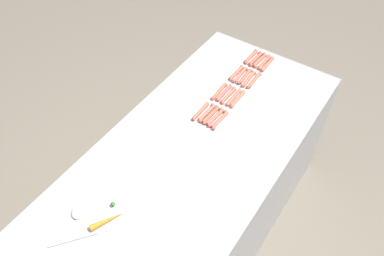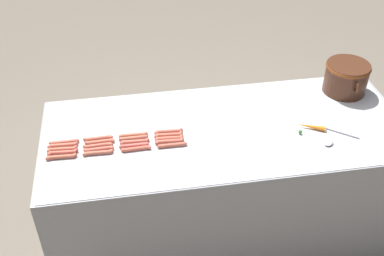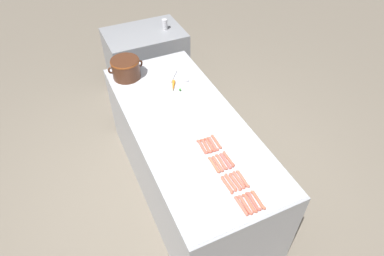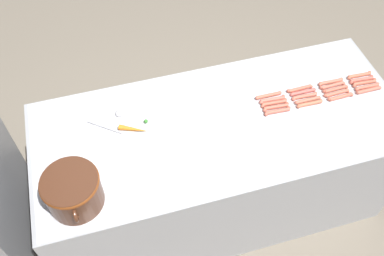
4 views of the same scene
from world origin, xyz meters
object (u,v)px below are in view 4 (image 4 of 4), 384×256
at_px(hot_dog_15, 272,99).
at_px(bean_pot, 73,190).
at_px(hot_dog_5, 337,93).
at_px(hot_dog_13, 332,85).
at_px(carrot, 135,129).
at_px(hot_dog_7, 276,107).
at_px(hot_dog_17, 331,82).
at_px(hot_dog_1, 340,97).
at_px(hot_dog_3, 277,111).
at_px(hot_dog_8, 364,83).
at_px(hot_dog_14, 303,92).
at_px(hot_dog_6, 308,100).
at_px(hot_dog_11, 274,103).
at_px(hot_dog_10, 305,96).
at_px(hot_dog_19, 268,95).
at_px(hot_dog_12, 361,79).
at_px(hot_dog_2, 310,104).
at_px(serving_spoon, 115,117).
at_px(hot_dog_18, 300,89).
at_px(hot_dog_9, 335,89).
at_px(hot_dog_16, 359,75).
at_px(hot_dog_0, 369,90).

distance_m(hot_dog_15, bean_pot, 1.24).
bearing_deg(hot_dog_5, bean_pot, 100.31).
height_order(hot_dog_5, hot_dog_13, same).
xyz_separation_m(hot_dog_5, carrot, (0.07, 1.21, 0.00)).
relative_size(hot_dog_7, hot_dog_17, 1.00).
relative_size(hot_dog_13, carrot, 0.98).
xyz_separation_m(hot_dog_1, hot_dog_3, (0.00, 0.40, 0.00)).
xyz_separation_m(hot_dog_8, hot_dog_14, (0.03, 0.39, 0.00)).
distance_m(hot_dog_6, hot_dog_11, 0.20).
height_order(hot_dog_3, hot_dog_10, same).
bearing_deg(hot_dog_3, hot_dog_19, 1.82).
bearing_deg(hot_dog_11, hot_dog_7, 178.76).
bearing_deg(hot_dog_10, hot_dog_12, -85.79).
height_order(hot_dog_7, hot_dog_19, same).
distance_m(hot_dog_3, hot_dog_14, 0.23).
bearing_deg(hot_dog_2, serving_spoon, 78.96).
bearing_deg(serving_spoon, hot_dog_18, -94.74).
bearing_deg(hot_dog_7, hot_dog_15, -1.46).
bearing_deg(hot_dog_2, bean_pot, 100.44).
distance_m(hot_dog_5, hot_dog_10, 0.20).
bearing_deg(carrot, hot_dog_12, -90.27).
relative_size(hot_dog_11, hot_dog_15, 1.00).
xyz_separation_m(hot_dog_5, hot_dog_14, (0.06, 0.19, 0.00)).
bearing_deg(hot_dog_15, hot_dog_10, -98.49).
distance_m(hot_dog_3, hot_dog_13, 0.41).
bearing_deg(hot_dog_5, hot_dog_18, 64.54).
bearing_deg(hot_dog_13, hot_dog_3, 103.41).
xyz_separation_m(hot_dog_5, hot_dog_11, (0.03, 0.39, 0.00)).
bearing_deg(hot_dog_9, carrot, 88.39).
relative_size(hot_dog_6, hot_dog_19, 1.00).
xyz_separation_m(hot_dog_14, hot_dog_16, (0.03, -0.39, 0.00)).
relative_size(hot_dog_5, carrot, 0.98).
bearing_deg(carrot, hot_dog_15, -90.48).
distance_m(hot_dog_19, bean_pot, 1.24).
bearing_deg(hot_dog_6, hot_dog_5, -89.12).
height_order(hot_dog_2, hot_dog_11, same).
bearing_deg(hot_dog_17, carrot, 91.29).
height_order(hot_dog_16, serving_spoon, hot_dog_16).
height_order(hot_dog_6, hot_dog_17, same).
bearing_deg(hot_dog_14, carrot, 89.83).
bearing_deg(hot_dog_11, hot_dog_2, -107.74).
bearing_deg(hot_dog_6, hot_dog_13, -71.23).
xyz_separation_m(hot_dog_0, carrot, (0.10, 1.41, 0.00)).
distance_m(hot_dog_2, serving_spoon, 1.13).
xyz_separation_m(hot_dog_3, hot_dog_9, (0.06, -0.40, 0.00)).
bearing_deg(hot_dog_5, hot_dog_13, -4.84).
bearing_deg(hot_dog_18, hot_dog_14, -166.37).
distance_m(hot_dog_10, hot_dog_12, 0.40).
height_order(hot_dog_3, hot_dog_12, same).
height_order(hot_dog_7, hot_dog_12, same).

